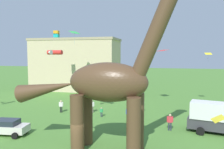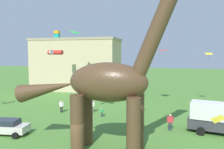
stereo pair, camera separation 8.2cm
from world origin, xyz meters
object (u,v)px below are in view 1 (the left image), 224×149
object	(u,v)px
kite_high_right	(54,52)
kite_mid_left	(218,119)
kite_far_right	(74,32)
person_photographer	(170,121)
kite_near_low	(208,54)
person_watching_child	(61,105)
person_strolling_adult	(101,111)
dinosaur_sculpture	(107,82)
parked_sedan_left	(7,127)
person_near_flyer	(92,105)
kite_mid_right	(96,77)
kite_trailing	(162,50)
person_vendor_side	(129,113)
parked_box_truck	(216,117)
kite_far_left	(56,34)
kite_drifting	(131,73)

from	to	relation	value
kite_high_right	kite_mid_left	world-z (taller)	kite_high_right
kite_far_right	kite_high_right	xyz separation A→B (m)	(-0.24, -7.13, -3.51)
person_photographer	kite_near_low	world-z (taller)	kite_near_low
person_watching_child	kite_high_right	distance (m)	7.84
person_strolling_adult	kite_mid_left	bearing A→B (deg)	78.83
dinosaur_sculpture	parked_sedan_left	xyz separation A→B (m)	(-10.87, 1.27, -5.03)
person_near_flyer	kite_mid_right	bearing A→B (deg)	165.54
parked_sedan_left	kite_trailing	world-z (taller)	kite_trailing
person_watching_child	person_near_flyer	world-z (taller)	person_near_flyer
person_near_flyer	kite_mid_left	bearing A→B (deg)	23.57
person_watching_child	kite_trailing	bearing A→B (deg)	-121.78
person_photographer	kite_far_right	bearing A→B (deg)	-100.81
person_vendor_side	person_strolling_adult	bearing A→B (deg)	11.63
parked_box_truck	kite_near_low	world-z (taller)	kite_near_low
kite_far_left	parked_sedan_left	bearing A→B (deg)	-78.15
kite_far_left	kite_trailing	xyz separation A→B (m)	(18.54, -0.53, -2.97)
kite_trailing	kite_mid_left	size ratio (longest dim) A/B	2.15
person_photographer	kite_far_left	xyz separation A→B (m)	(-19.88, 13.16, 10.59)
person_vendor_side	kite_high_right	world-z (taller)	kite_high_right
dinosaur_sculpture	kite_far_right	bearing A→B (deg)	92.18
parked_sedan_left	parked_box_truck	xyz separation A→B (m)	(20.55, 5.61, 0.84)
parked_box_truck	kite_mid_right	distance (m)	17.04
person_watching_child	person_near_flyer	distance (m)	4.34
person_watching_child	dinosaur_sculpture	bearing A→B (deg)	157.71
person_near_flyer	kite_far_left	world-z (taller)	kite_far_left
person_vendor_side	kite_far_left	size ratio (longest dim) A/B	1.48
kite_near_low	kite_mid_left	distance (m)	24.61
kite_mid_right	kite_mid_left	distance (m)	21.88
dinosaur_sculpture	person_strolling_adult	size ratio (longest dim) A/B	13.13
person_near_flyer	kite_drifting	distance (m)	8.04
person_strolling_adult	kite_far_right	bearing A→B (deg)	-103.28
kite_near_low	kite_high_right	world-z (taller)	kite_high_right
person_watching_child	person_vendor_side	bearing A→B (deg)	-165.94
person_vendor_side	kite_drifting	world-z (taller)	kite_drifting
kite_mid_right	kite_high_right	size ratio (longest dim) A/B	1.11
parked_box_truck	kite_far_left	distance (m)	29.39
kite_mid_left	person_photographer	bearing A→B (deg)	105.74
kite_trailing	kite_drifting	size ratio (longest dim) A/B	0.96
kite_trailing	kite_drifting	world-z (taller)	kite_trailing
parked_box_truck	person_photographer	bearing A→B (deg)	-164.67
kite_far_right	person_strolling_adult	bearing A→B (deg)	-51.48
kite_far_left	kite_trailing	distance (m)	18.79
person_photographer	kite_far_left	world-z (taller)	kite_far_left
person_photographer	kite_far_left	bearing A→B (deg)	-95.53
kite_trailing	kite_high_right	distance (m)	16.70
person_photographer	kite_mid_left	size ratio (longest dim) A/B	1.75
kite_mid_right	kite_far_right	world-z (taller)	kite_far_right
dinosaur_sculpture	kite_far_right	distance (m)	23.63
person_near_flyer	kite_far_right	world-z (taller)	kite_far_right
person_strolling_adult	person_near_flyer	xyz separation A→B (m)	(-1.90, 1.80, 0.31)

